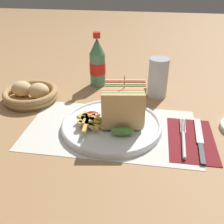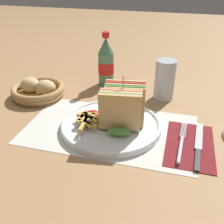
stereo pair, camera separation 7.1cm
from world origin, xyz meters
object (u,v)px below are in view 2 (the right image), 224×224
object	(u,v)px
fork	(181,145)
bread_basket	(38,90)
club_sandwich	(123,107)
glass_near	(164,83)
knife	(198,145)
plate_main	(110,125)
coke_bottle_near	(106,63)

from	to	relation	value
fork	bread_basket	world-z (taller)	bread_basket
club_sandwich	glass_near	world-z (taller)	club_sandwich
bread_basket	fork	bearing A→B (deg)	-19.13
glass_near	club_sandwich	bearing A→B (deg)	-111.62
club_sandwich	knife	size ratio (longest dim) A/B	0.70
plate_main	coke_bottle_near	size ratio (longest dim) A/B	1.43
glass_near	coke_bottle_near	bearing A→B (deg)	164.36
plate_main	club_sandwich	size ratio (longest dim) A/B	1.96
club_sandwich	glass_near	bearing A→B (deg)	68.38
bread_basket	coke_bottle_near	bearing A→B (deg)	39.04
club_sandwich	coke_bottle_near	bearing A→B (deg)	114.22
bread_basket	knife	bearing A→B (deg)	-16.23
club_sandwich	glass_near	size ratio (longest dim) A/B	1.07
knife	coke_bottle_near	xyz separation A→B (m)	(-0.34, 0.32, 0.08)
knife	glass_near	world-z (taller)	glass_near
plate_main	fork	world-z (taller)	plate_main
glass_near	bread_basket	xyz separation A→B (m)	(-0.42, -0.10, -0.03)
plate_main	club_sandwich	world-z (taller)	club_sandwich
knife	bread_basket	size ratio (longest dim) A/B	1.14
knife	coke_bottle_near	world-z (taller)	coke_bottle_near
club_sandwich	bread_basket	size ratio (longest dim) A/B	0.80
plate_main	knife	xyz separation A→B (m)	(0.24, -0.03, -0.00)
knife	fork	bearing A→B (deg)	-158.00
plate_main	glass_near	size ratio (longest dim) A/B	2.09
coke_bottle_near	bread_basket	distance (m)	0.26
plate_main	coke_bottle_near	bearing A→B (deg)	108.36
club_sandwich	fork	bearing A→B (deg)	-13.85
club_sandwich	bread_basket	xyz separation A→B (m)	(-0.33, 0.13, -0.05)
knife	coke_bottle_near	distance (m)	0.47
plate_main	knife	world-z (taller)	plate_main
fork	knife	bearing A→B (deg)	22.00
club_sandwich	knife	distance (m)	0.22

